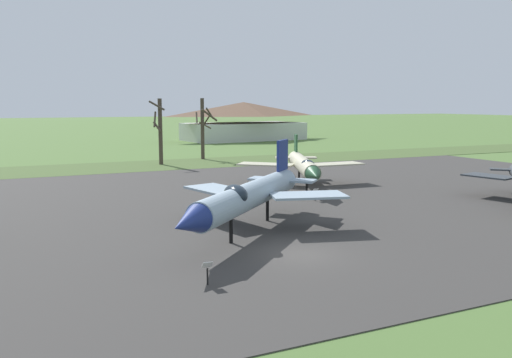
# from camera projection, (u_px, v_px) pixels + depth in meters

# --- Properties ---
(ground_plane) EXTENTS (600.00, 600.00, 0.00)m
(ground_plane) POSITION_uv_depth(u_px,v_px,m) (300.00, 255.00, 27.97)
(ground_plane) COLOR #4C6B33
(asphalt_apron) EXTENTS (94.68, 46.69, 0.05)m
(asphalt_apron) POSITION_uv_depth(u_px,v_px,m) (210.00, 208.00, 40.54)
(asphalt_apron) COLOR #383533
(asphalt_apron) RESTS_ON ground
(grass_verge_strip) EXTENTS (154.68, 12.00, 0.06)m
(grass_verge_strip) POSITION_uv_depth(u_px,v_px,m) (131.00, 167.00, 66.88)
(grass_verge_strip) COLOR #43592B
(grass_verge_strip) RESTS_ON ground
(jet_fighter_front_left) EXTENTS (11.96, 14.79, 4.71)m
(jet_fighter_front_left) POSITION_uv_depth(u_px,v_px,m) (303.00, 165.00, 50.31)
(jet_fighter_front_left) COLOR #B7B293
(jet_fighter_front_left) RESTS_ON ground
(info_placard_front_left) EXTENTS (0.54, 0.25, 1.07)m
(info_placard_front_left) POSITION_uv_depth(u_px,v_px,m) (315.00, 193.00, 43.12)
(info_placard_front_left) COLOR black
(info_placard_front_left) RESTS_ON ground
(jet_fighter_rear_left) EXTENTS (14.07, 13.81, 5.35)m
(jet_fighter_rear_left) POSITION_uv_depth(u_px,v_px,m) (248.00, 196.00, 32.21)
(jet_fighter_rear_left) COLOR #8EA3B2
(jet_fighter_rear_left) RESTS_ON ground
(info_placard_rear_left) EXTENTS (0.48, 0.34, 1.12)m
(info_placard_rear_left) POSITION_uv_depth(u_px,v_px,m) (207.00, 271.00, 23.10)
(info_placard_rear_left) COLOR black
(info_placard_rear_left) RESTS_ON ground
(bare_tree_left_of_center) EXTENTS (1.87, 2.57, 8.61)m
(bare_tree_left_of_center) POSITION_uv_depth(u_px,v_px,m) (160.00, 130.00, 68.33)
(bare_tree_left_of_center) COLOR #42382D
(bare_tree_left_of_center) RESTS_ON ground
(bare_tree_center) EXTENTS (3.16, 3.28, 8.72)m
(bare_tree_center) POSITION_uv_depth(u_px,v_px,m) (203.00, 126.00, 74.96)
(bare_tree_center) COLOR #42382D
(bare_tree_center) RESTS_ON ground
(visitor_building) EXTENTS (27.98, 16.23, 8.28)m
(visitor_building) POSITION_uv_depth(u_px,v_px,m) (244.00, 121.00, 115.62)
(visitor_building) COLOR beige
(visitor_building) RESTS_ON ground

